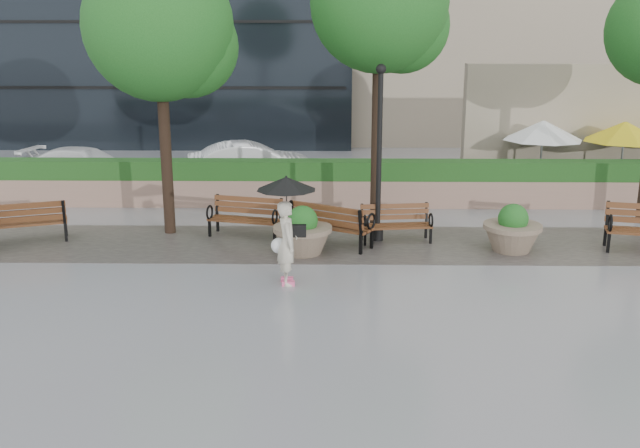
{
  "coord_description": "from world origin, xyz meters",
  "views": [
    {
      "loc": [
        0.17,
        -13.58,
        4.98
      ],
      "look_at": [
        -0.07,
        0.79,
        1.1
      ],
      "focal_mm": 40.0,
      "sensor_mm": 36.0,
      "label": 1
    }
  ],
  "objects_px": {
    "bench_0": "(26,230)",
    "lamppost": "(379,165)",
    "planter_left": "(303,235)",
    "bench_1": "(245,225)",
    "car_left": "(86,167)",
    "bench_3": "(396,231)",
    "planter_right": "(512,233)",
    "car_right": "(251,163)",
    "bench_2": "(332,233)",
    "pedestrian": "(287,220)"
  },
  "relations": [
    {
      "from": "bench_1",
      "to": "planter_right",
      "type": "relative_size",
      "value": 1.42
    },
    {
      "from": "bench_0",
      "to": "planter_right",
      "type": "xyz_separation_m",
      "value": [
        11.69,
        -0.53,
        0.14
      ]
    },
    {
      "from": "bench_1",
      "to": "bench_2",
      "type": "xyz_separation_m",
      "value": [
        2.16,
        -0.76,
        0.03
      ]
    },
    {
      "from": "lamppost",
      "to": "pedestrian",
      "type": "distance_m",
      "value": 3.78
    },
    {
      "from": "bench_2",
      "to": "planter_left",
      "type": "relative_size",
      "value": 1.53
    },
    {
      "from": "bench_3",
      "to": "car_right",
      "type": "bearing_deg",
      "value": 114.87
    },
    {
      "from": "pedestrian",
      "to": "lamppost",
      "type": "bearing_deg",
      "value": -42.71
    },
    {
      "from": "planter_right",
      "to": "pedestrian",
      "type": "bearing_deg",
      "value": -155.88
    },
    {
      "from": "pedestrian",
      "to": "bench_2",
      "type": "bearing_deg",
      "value": -28.46
    },
    {
      "from": "bench_2",
      "to": "car_right",
      "type": "bearing_deg",
      "value": -39.16
    },
    {
      "from": "lamppost",
      "to": "car_left",
      "type": "distance_m",
      "value": 11.45
    },
    {
      "from": "bench_0",
      "to": "planter_right",
      "type": "relative_size",
      "value": 1.52
    },
    {
      "from": "bench_2",
      "to": "planter_right",
      "type": "distance_m",
      "value": 4.24
    },
    {
      "from": "planter_right",
      "to": "car_left",
      "type": "distance_m",
      "value": 14.44
    },
    {
      "from": "bench_1",
      "to": "planter_left",
      "type": "relative_size",
      "value": 1.41
    },
    {
      "from": "bench_0",
      "to": "pedestrian",
      "type": "distance_m",
      "value": 7.22
    },
    {
      "from": "bench_0",
      "to": "car_left",
      "type": "xyz_separation_m",
      "value": [
        -0.77,
        6.77,
        0.31
      ]
    },
    {
      "from": "bench_2",
      "to": "bench_1",
      "type": "bearing_deg",
      "value": 11.06
    },
    {
      "from": "bench_0",
      "to": "bench_3",
      "type": "distance_m",
      "value": 9.04
    },
    {
      "from": "bench_2",
      "to": "pedestrian",
      "type": "relative_size",
      "value": 0.95
    },
    {
      "from": "pedestrian",
      "to": "bench_3",
      "type": "bearing_deg",
      "value": -49.35
    },
    {
      "from": "bench_0",
      "to": "planter_left",
      "type": "xyz_separation_m",
      "value": [
        6.8,
        -0.83,
        0.14
      ]
    },
    {
      "from": "planter_left",
      "to": "car_left",
      "type": "height_order",
      "value": "car_left"
    },
    {
      "from": "bench_3",
      "to": "car_right",
      "type": "relative_size",
      "value": 0.42
    },
    {
      "from": "planter_right",
      "to": "bench_0",
      "type": "bearing_deg",
      "value": 177.4
    },
    {
      "from": "car_right",
      "to": "planter_right",
      "type": "bearing_deg",
      "value": -150.88
    },
    {
      "from": "bench_0",
      "to": "pedestrian",
      "type": "relative_size",
      "value": 0.93
    },
    {
      "from": "bench_3",
      "to": "lamppost",
      "type": "bearing_deg",
      "value": 154.91
    },
    {
      "from": "bench_1",
      "to": "lamppost",
      "type": "height_order",
      "value": "lamppost"
    },
    {
      "from": "planter_right",
      "to": "planter_left",
      "type": "bearing_deg",
      "value": -176.52
    },
    {
      "from": "bench_1",
      "to": "planter_left",
      "type": "bearing_deg",
      "value": -29.02
    },
    {
      "from": "bench_1",
      "to": "car_left",
      "type": "height_order",
      "value": "car_left"
    },
    {
      "from": "bench_2",
      "to": "planter_right",
      "type": "bearing_deg",
      "value": -154.54
    },
    {
      "from": "bench_0",
      "to": "lamppost",
      "type": "relative_size",
      "value": 0.48
    },
    {
      "from": "bench_3",
      "to": "planter_right",
      "type": "xyz_separation_m",
      "value": [
        2.65,
        -0.69,
        0.17
      ]
    },
    {
      "from": "planter_right",
      "to": "lamppost",
      "type": "distance_m",
      "value": 3.51
    },
    {
      "from": "car_left",
      "to": "planter_left",
      "type": "bearing_deg",
      "value": -125.58
    },
    {
      "from": "planter_left",
      "to": "planter_right",
      "type": "relative_size",
      "value": 1.01
    },
    {
      "from": "bench_3",
      "to": "planter_right",
      "type": "bearing_deg",
      "value": -21.6
    },
    {
      "from": "bench_3",
      "to": "bench_2",
      "type": "bearing_deg",
      "value": -174.86
    },
    {
      "from": "planter_left",
      "to": "car_right",
      "type": "relative_size",
      "value": 0.32
    },
    {
      "from": "planter_left",
      "to": "lamppost",
      "type": "height_order",
      "value": "lamppost"
    },
    {
      "from": "lamppost",
      "to": "car_left",
      "type": "relative_size",
      "value": 1.0
    },
    {
      "from": "car_right",
      "to": "bench_3",
      "type": "bearing_deg",
      "value": -161.41
    },
    {
      "from": "bench_3",
      "to": "car_left",
      "type": "relative_size",
      "value": 0.41
    },
    {
      "from": "planter_left",
      "to": "car_right",
      "type": "height_order",
      "value": "car_right"
    },
    {
      "from": "bench_0",
      "to": "planter_left",
      "type": "distance_m",
      "value": 6.85
    },
    {
      "from": "bench_3",
      "to": "planter_right",
      "type": "relative_size",
      "value": 1.3
    },
    {
      "from": "car_right",
      "to": "bench_0",
      "type": "bearing_deg",
      "value": 133.08
    },
    {
      "from": "planter_left",
      "to": "pedestrian",
      "type": "bearing_deg",
      "value": -96.64
    }
  ]
}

